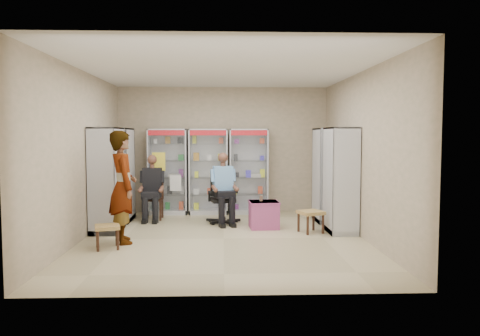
{
  "coord_description": "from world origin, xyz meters",
  "views": [
    {
      "loc": [
        -0.02,
        -8.28,
        1.85
      ],
      "look_at": [
        0.32,
        0.7,
        1.22
      ],
      "focal_mm": 35.0,
      "sensor_mm": 36.0,
      "label": 1
    }
  ],
  "objects_px": {
    "pink_trunk": "(264,215)",
    "woven_stool_b": "(107,237)",
    "cabinet_right_near": "(340,180)",
    "wooden_chair": "(153,198)",
    "standing_man": "(123,187)",
    "cabinet_back_left": "(168,172)",
    "seated_shopkeeper": "(223,190)",
    "office_chair": "(223,197)",
    "woven_stool_a": "(311,222)",
    "cabinet_left_near": "(107,180)",
    "cabinet_back_right": "(249,171)",
    "cabinet_left_far": "(119,175)",
    "cabinet_back_mid": "(208,171)",
    "cabinet_right_far": "(328,175)"
  },
  "relations": [
    {
      "from": "seated_shopkeeper",
      "to": "woven_stool_b",
      "type": "distance_m",
      "value": 2.9
    },
    {
      "from": "cabinet_back_left",
      "to": "woven_stool_b",
      "type": "height_order",
      "value": "cabinet_back_left"
    },
    {
      "from": "wooden_chair",
      "to": "standing_man",
      "type": "bearing_deg",
      "value": -94.55
    },
    {
      "from": "cabinet_left_near",
      "to": "office_chair",
      "type": "distance_m",
      "value": 2.4
    },
    {
      "from": "woven_stool_a",
      "to": "woven_stool_b",
      "type": "bearing_deg",
      "value": -162.35
    },
    {
      "from": "cabinet_back_left",
      "to": "cabinet_left_near",
      "type": "xyz_separation_m",
      "value": [
        -0.93,
        -2.03,
        0.0
      ]
    },
    {
      "from": "cabinet_back_mid",
      "to": "cabinet_left_far",
      "type": "distance_m",
      "value": 2.1
    },
    {
      "from": "cabinet_right_near",
      "to": "woven_stool_b",
      "type": "xyz_separation_m",
      "value": [
        -4.13,
        -1.18,
        -0.81
      ]
    },
    {
      "from": "woven_stool_a",
      "to": "cabinet_left_near",
      "type": "bearing_deg",
      "value": 176.39
    },
    {
      "from": "wooden_chair",
      "to": "woven_stool_a",
      "type": "distance_m",
      "value": 3.57
    },
    {
      "from": "woven_stool_a",
      "to": "woven_stool_b",
      "type": "distance_m",
      "value": 3.73
    },
    {
      "from": "cabinet_left_near",
      "to": "seated_shopkeeper",
      "type": "xyz_separation_m",
      "value": [
        2.22,
        0.76,
        -0.3
      ]
    },
    {
      "from": "cabinet_back_right",
      "to": "woven_stool_a",
      "type": "distance_m",
      "value": 2.63
    },
    {
      "from": "pink_trunk",
      "to": "cabinet_left_far",
      "type": "bearing_deg",
      "value": 164.0
    },
    {
      "from": "cabinet_left_far",
      "to": "woven_stool_b",
      "type": "bearing_deg",
      "value": 7.59
    },
    {
      "from": "cabinet_back_mid",
      "to": "woven_stool_b",
      "type": "xyz_separation_m",
      "value": [
        -1.55,
        -3.41,
        -0.81
      ]
    },
    {
      "from": "cabinet_back_mid",
      "to": "wooden_chair",
      "type": "xyz_separation_m",
      "value": [
        -1.2,
        -0.73,
        -0.53
      ]
    },
    {
      "from": "pink_trunk",
      "to": "woven_stool_b",
      "type": "bearing_deg",
      "value": -149.29
    },
    {
      "from": "cabinet_back_mid",
      "to": "cabinet_left_far",
      "type": "relative_size",
      "value": 1.0
    },
    {
      "from": "pink_trunk",
      "to": "cabinet_right_far",
      "type": "bearing_deg",
      "value": 25.19
    },
    {
      "from": "cabinet_right_far",
      "to": "woven_stool_a",
      "type": "xyz_separation_m",
      "value": [
        -0.57,
        -1.15,
        -0.79
      ]
    },
    {
      "from": "cabinet_left_far",
      "to": "seated_shopkeeper",
      "type": "relative_size",
      "value": 1.43
    },
    {
      "from": "cabinet_back_left",
      "to": "cabinet_back_right",
      "type": "xyz_separation_m",
      "value": [
        1.9,
        0.0,
        0.0
      ]
    },
    {
      "from": "cabinet_left_far",
      "to": "wooden_chair",
      "type": "relative_size",
      "value": 2.13
    },
    {
      "from": "seated_shopkeeper",
      "to": "cabinet_right_far",
      "type": "bearing_deg",
      "value": -8.83
    },
    {
      "from": "cabinet_right_far",
      "to": "cabinet_left_far",
      "type": "xyz_separation_m",
      "value": [
        -4.46,
        0.2,
        0.0
      ]
    },
    {
      "from": "office_chair",
      "to": "standing_man",
      "type": "bearing_deg",
      "value": -146.82
    },
    {
      "from": "seated_shopkeeper",
      "to": "standing_man",
      "type": "xyz_separation_m",
      "value": [
        -1.72,
        -1.7,
        0.27
      ]
    },
    {
      "from": "cabinet_back_left",
      "to": "cabinet_back_right",
      "type": "bearing_deg",
      "value": 0.0
    },
    {
      "from": "cabinet_back_right",
      "to": "standing_man",
      "type": "bearing_deg",
      "value": -128.09
    },
    {
      "from": "woven_stool_b",
      "to": "cabinet_back_right",
      "type": "bearing_deg",
      "value": 53.73
    },
    {
      "from": "cabinet_back_right",
      "to": "cabinet_left_near",
      "type": "height_order",
      "value": "same"
    },
    {
      "from": "seated_shopkeeper",
      "to": "cabinet_back_mid",
      "type": "bearing_deg",
      "value": 92.51
    },
    {
      "from": "pink_trunk",
      "to": "woven_stool_b",
      "type": "xyz_separation_m",
      "value": [
        -2.71,
        -1.61,
        -0.07
      ]
    },
    {
      "from": "cabinet_back_left",
      "to": "pink_trunk",
      "type": "distance_m",
      "value": 2.86
    },
    {
      "from": "office_chair",
      "to": "cabinet_back_mid",
      "type": "bearing_deg",
      "value": 93.09
    },
    {
      "from": "cabinet_back_left",
      "to": "woven_stool_b",
      "type": "relative_size",
      "value": 5.15
    },
    {
      "from": "cabinet_back_left",
      "to": "woven_stool_a",
      "type": "distance_m",
      "value": 3.81
    },
    {
      "from": "cabinet_back_mid",
      "to": "woven_stool_a",
      "type": "height_order",
      "value": "cabinet_back_mid"
    },
    {
      "from": "cabinet_right_near",
      "to": "seated_shopkeeper",
      "type": "relative_size",
      "value": 1.43
    },
    {
      "from": "cabinet_back_left",
      "to": "woven_stool_a",
      "type": "xyz_separation_m",
      "value": [
        2.96,
        -2.28,
        -0.79
      ]
    },
    {
      "from": "office_chair",
      "to": "standing_man",
      "type": "xyz_separation_m",
      "value": [
        -1.72,
        -1.75,
        0.42
      ]
    },
    {
      "from": "cabinet_right_far",
      "to": "wooden_chair",
      "type": "bearing_deg",
      "value": 83.96
    },
    {
      "from": "cabinet_left_near",
      "to": "standing_man",
      "type": "relative_size",
      "value": 1.04
    },
    {
      "from": "cabinet_left_near",
      "to": "woven_stool_a",
      "type": "distance_m",
      "value": 3.98
    },
    {
      "from": "cabinet_left_near",
      "to": "pink_trunk",
      "type": "bearing_deg",
      "value": 94.33
    },
    {
      "from": "pink_trunk",
      "to": "standing_man",
      "type": "relative_size",
      "value": 0.29
    },
    {
      "from": "cabinet_left_far",
      "to": "seated_shopkeeper",
      "type": "height_order",
      "value": "cabinet_left_far"
    },
    {
      "from": "cabinet_back_right",
      "to": "woven_stool_a",
      "type": "bearing_deg",
      "value": -65.06
    },
    {
      "from": "woven_stool_a",
      "to": "pink_trunk",
      "type": "bearing_deg",
      "value": 150.87
    }
  ]
}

